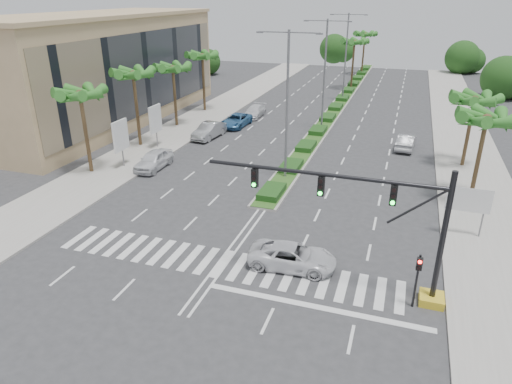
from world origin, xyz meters
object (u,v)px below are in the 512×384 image
Objects in this scene: car_parked_b at (209,131)px; car_parked_a at (154,160)px; car_parked_c at (236,120)px; car_right at (406,142)px; car_parked_d at (255,111)px; car_crossing at (292,256)px.

car_parked_a is at bearing -88.84° from car_parked_b.
car_parked_c is at bearing 83.90° from car_parked_b.
car_parked_b is 0.96× the size of car_parked_c.
car_parked_a reaches higher than car_right.
car_parked_a reaches higher than car_parked_c.
car_right is (18.63, -7.50, 0.07)m from car_parked_d.
car_parked_d is 34.75m from car_crossing.
car_right reaches higher than car_parked_d.
car_parked_a is 1.02× the size of car_right.
car_parked_a is 0.99× the size of car_parked_d.
car_crossing is at bearing 82.65° from car_right.
car_right is at bearing -22.27° from car_parked_d.
car_parked_d is (2.61, 20.51, -0.12)m from car_parked_a.
car_parked_a is 0.95× the size of car_parked_b.
car_parked_a is at bearing -97.59° from car_parked_d.
car_parked_b is (0.88, 10.17, 0.02)m from car_parked_a.
car_right is at bearing 14.02° from car_parked_b.
car_parked_b reaches higher than car_parked_c.
car_parked_a is 10.21m from car_parked_b.
car_parked_c is (2.02, 15.43, -0.08)m from car_parked_a.
car_parked_a is 0.95× the size of car_crossing.
car_parked_d is (1.73, 10.33, -0.13)m from car_parked_b.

